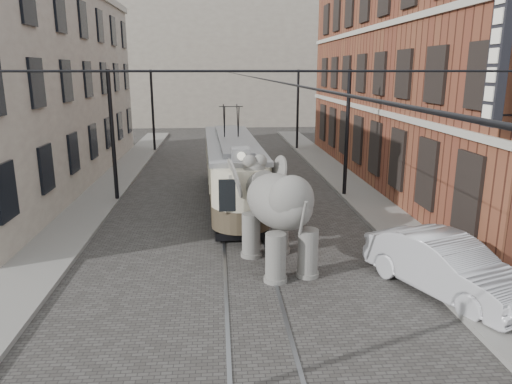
{
  "coord_description": "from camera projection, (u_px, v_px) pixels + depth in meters",
  "views": [
    {
      "loc": [
        -0.86,
        -15.85,
        5.96
      ],
      "look_at": [
        0.35,
        -0.89,
        2.1
      ],
      "focal_mm": 33.32,
      "sensor_mm": 36.0,
      "label": 1
    }
  ],
  "objects": [
    {
      "name": "tram",
      "position": [
        232.0,
        155.0,
        21.68
      ],
      "size": [
        2.68,
        11.24,
        4.43
      ],
      "primitive_type": null,
      "rotation": [
        0.0,
        0.0,
        0.03
      ],
      "color": "beige",
      "rests_on": "ground"
    },
    {
      "name": "parked_car",
      "position": [
        446.0,
        266.0,
        12.92
      ],
      "size": [
        3.51,
        5.12,
        1.6
      ],
      "primitive_type": "imported",
      "rotation": [
        0.0,
        0.0,
        0.42
      ],
      "color": "#A9A9AE",
      "rests_on": "ground"
    },
    {
      "name": "distant_block",
      "position": [
        224.0,
        61.0,
        53.72
      ],
      "size": [
        28.0,
        10.0,
        14.0
      ],
      "primitive_type": "cube",
      "color": "gray",
      "rests_on": "ground"
    },
    {
      "name": "brick_building",
      "position": [
        443.0,
        69.0,
        24.9
      ],
      "size": [
        8.0,
        26.0,
        12.0
      ],
      "primitive_type": "cube",
      "color": "brown",
      "rests_on": "ground"
    },
    {
      "name": "sidewalk_right",
      "position": [
        408.0,
        237.0,
        17.3
      ],
      "size": [
        2.0,
        60.0,
        0.15
      ],
      "primitive_type": "cube",
      "color": "slate",
      "rests_on": "ground"
    },
    {
      "name": "stucco_building",
      "position": [
        19.0,
        89.0,
        24.4
      ],
      "size": [
        7.0,
        24.0,
        10.0
      ],
      "primitive_type": "cube",
      "color": "gray",
      "rests_on": "ground"
    },
    {
      "name": "tram_rails",
      "position": [
        244.0,
        243.0,
        16.85
      ],
      "size": [
        1.54,
        80.0,
        0.02
      ],
      "primitive_type": null,
      "color": "slate",
      "rests_on": "ground"
    },
    {
      "name": "catenary",
      "position": [
        233.0,
        139.0,
        20.91
      ],
      "size": [
        11.0,
        30.2,
        6.0
      ],
      "primitive_type": null,
      "color": "black",
      "rests_on": "ground"
    },
    {
      "name": "sidewalk_left",
      "position": [
        56.0,
        247.0,
        16.32
      ],
      "size": [
        2.0,
        60.0,
        0.15
      ],
      "primitive_type": "cube",
      "color": "slate",
      "rests_on": "ground"
    },
    {
      "name": "ground",
      "position": [
        244.0,
        243.0,
        16.85
      ],
      "size": [
        120.0,
        120.0,
        0.0
      ],
      "primitive_type": "plane",
      "color": "#403E3B"
    },
    {
      "name": "elephant",
      "position": [
        278.0,
        216.0,
        14.54
      ],
      "size": [
        4.26,
        5.88,
        3.24
      ],
      "primitive_type": null,
      "rotation": [
        0.0,
        0.0,
        0.28
      ],
      "color": "#605E59",
      "rests_on": "ground"
    }
  ]
}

